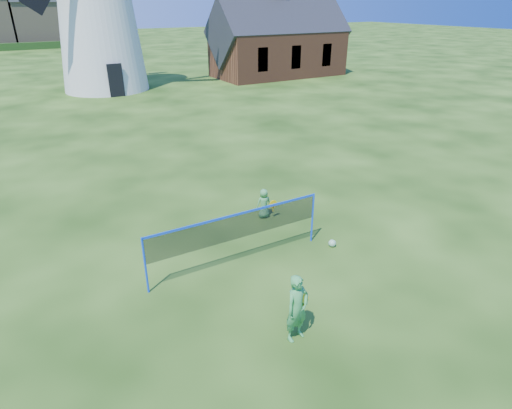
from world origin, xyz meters
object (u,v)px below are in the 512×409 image
object	(u,v)px
badminton_net	(237,227)
player_girl	(297,308)
play_ball	(332,243)
chapel	(278,43)
player_boy	(264,203)

from	to	relation	value
badminton_net	player_girl	world-z (taller)	player_girl
player_girl	badminton_net	bearing A→B (deg)	76.04
play_ball	badminton_net	bearing A→B (deg)	168.44
chapel	play_ball	bearing A→B (deg)	-119.96
player_girl	player_boy	bearing A→B (deg)	56.42
play_ball	player_girl	bearing A→B (deg)	-140.36
badminton_net	play_ball	world-z (taller)	badminton_net
badminton_net	play_ball	xyz separation A→B (m)	(2.83, -0.58, -1.03)
player_boy	play_ball	xyz separation A→B (m)	(0.75, -2.64, -0.39)
chapel	player_boy	distance (m)	30.07
badminton_net	player_girl	xyz separation A→B (m)	(-0.25, -3.13, -0.36)
chapel	player_boy	size ratio (longest dim) A/B	12.47
chapel	player_girl	world-z (taller)	chapel
badminton_net	chapel	bearing A→B (deg)	55.25
chapel	badminton_net	distance (m)	32.90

